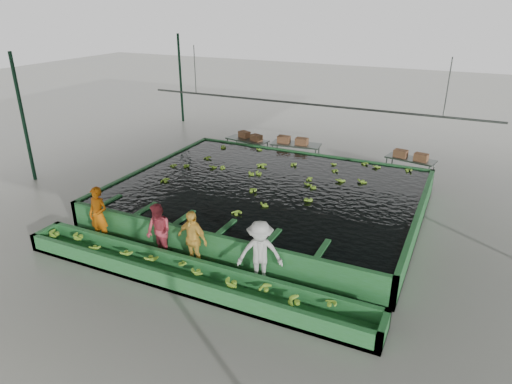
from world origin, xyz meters
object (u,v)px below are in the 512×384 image
at_px(box_stack_right, 410,159).
at_px(packing_table_right, 409,169).
at_px(flotation_tank, 268,197).
at_px(worker_c, 192,239).
at_px(sorting_trough, 187,276).
at_px(packing_table_left, 247,148).
at_px(worker_b, 159,232).
at_px(packing_table_mid, 296,154).
at_px(worker_d, 260,254).
at_px(worker_a, 99,215).
at_px(box_stack_mid, 293,143).
at_px(box_stack_left, 250,139).

bearing_deg(box_stack_right, packing_table_right, 72.95).
xyz_separation_m(flotation_tank, worker_c, (-0.31, -4.30, 0.38)).
distance_m(sorting_trough, packing_table_left, 10.26).
bearing_deg(worker_b, packing_table_right, 79.15).
relative_size(flotation_tank, packing_table_mid, 4.73).
bearing_deg(worker_b, box_stack_right, 79.08).
height_order(sorting_trough, worker_d, worker_d).
bearing_deg(worker_a, flotation_tank, 48.05).
distance_m(worker_a, box_stack_mid, 9.36).
distance_m(worker_d, box_stack_mid, 9.35).
relative_size(worker_c, box_stack_mid, 1.24).
height_order(packing_table_left, packing_table_mid, packing_table_mid).
distance_m(worker_d, box_stack_right, 9.61).
height_order(worker_a, worker_b, worker_a).
distance_m(packing_table_mid, box_stack_right, 4.79).
bearing_deg(packing_table_right, worker_a, -128.84).
bearing_deg(packing_table_left, flotation_tank, -56.14).
xyz_separation_m(worker_b, worker_c, (1.10, 0.00, 0.02)).
relative_size(worker_a, packing_table_right, 0.91).
bearing_deg(worker_a, packing_table_right, 48.94).
height_order(worker_a, box_stack_left, worker_a).
bearing_deg(worker_c, packing_table_mid, 102.08).
bearing_deg(worker_b, worker_d, 19.05).
bearing_deg(flotation_tank, packing_table_mid, 99.54).
distance_m(box_stack_mid, box_stack_right, 4.91).
xyz_separation_m(flotation_tank, box_stack_left, (-3.02, 4.74, 0.44)).
bearing_deg(worker_d, worker_a, 156.27).
bearing_deg(worker_b, box_stack_mid, 106.00).
bearing_deg(worker_b, worker_a, -160.95).
relative_size(flotation_tank, box_stack_mid, 7.48).
relative_size(worker_a, worker_d, 0.98).
xyz_separation_m(sorting_trough, worker_c, (-0.31, 0.80, 0.58)).
xyz_separation_m(flotation_tank, packing_table_right, (3.98, 5.08, -0.02)).
bearing_deg(box_stack_left, worker_c, -73.36).
height_order(worker_b, box_stack_left, worker_b).
height_order(worker_d, packing_table_mid, worker_d).
xyz_separation_m(worker_b, packing_table_mid, (0.62, 9.02, -0.33)).
bearing_deg(packing_table_left, worker_a, -92.81).
distance_m(worker_d, box_stack_left, 10.19).
relative_size(worker_b, box_stack_left, 1.27).
bearing_deg(box_stack_mid, worker_b, -93.05).
bearing_deg(flotation_tank, worker_a, -129.72).
height_order(worker_c, worker_d, worker_d).
bearing_deg(worker_a, box_stack_left, 84.26).
distance_m(worker_b, packing_table_left, 9.14).
distance_m(box_stack_left, box_stack_right, 6.99).
height_order(worker_d, box_stack_mid, worker_d).
bearing_deg(sorting_trough, box_stack_left, 107.04).
height_order(sorting_trough, packing_table_right, packing_table_right).
relative_size(packing_table_mid, box_stack_mid, 1.58).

